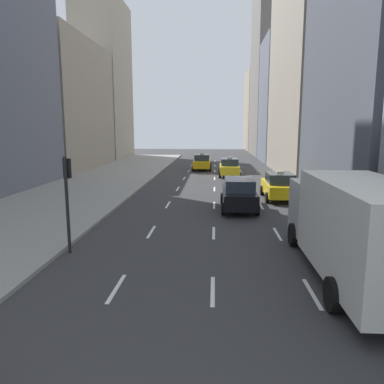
{
  "coord_description": "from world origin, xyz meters",
  "views": [
    {
      "loc": [
        2.63,
        -2.09,
        4.62
      ],
      "look_at": [
        1.53,
        15.72,
        1.54
      ],
      "focal_mm": 35.0,
      "sensor_mm": 36.0,
      "label": 1
    }
  ],
  "objects_px": {
    "taxi_lead": "(202,162)",
    "box_truck": "(353,225)",
    "traffic_light_pole": "(67,189)",
    "taxi_third": "(229,167)",
    "sedan_black_near": "(239,194)",
    "taxi_second": "(279,186)"
  },
  "relations": [
    {
      "from": "taxi_third",
      "to": "sedan_black_near",
      "type": "distance_m",
      "value": 14.82
    },
    {
      "from": "taxi_lead",
      "to": "traffic_light_pole",
      "type": "relative_size",
      "value": 1.22
    },
    {
      "from": "taxi_second",
      "to": "box_truck",
      "type": "height_order",
      "value": "box_truck"
    },
    {
      "from": "sedan_black_near",
      "to": "box_truck",
      "type": "distance_m",
      "value": 10.25
    },
    {
      "from": "taxi_lead",
      "to": "taxi_second",
      "type": "distance_m",
      "value": 17.67
    },
    {
      "from": "taxi_second",
      "to": "taxi_third",
      "type": "bearing_deg",
      "value": 103.64
    },
    {
      "from": "taxi_third",
      "to": "sedan_black_near",
      "type": "bearing_deg",
      "value": -90.0
    },
    {
      "from": "taxi_lead",
      "to": "taxi_second",
      "type": "xyz_separation_m",
      "value": [
        5.6,
        -16.76,
        0.0
      ]
    },
    {
      "from": "taxi_second",
      "to": "taxi_third",
      "type": "height_order",
      "value": "same"
    },
    {
      "from": "box_truck",
      "to": "traffic_light_pole",
      "type": "height_order",
      "value": "traffic_light_pole"
    },
    {
      "from": "sedan_black_near",
      "to": "taxi_lead",
      "type": "bearing_deg",
      "value": 97.95
    },
    {
      "from": "taxi_second",
      "to": "sedan_black_near",
      "type": "relative_size",
      "value": 0.9
    },
    {
      "from": "traffic_light_pole",
      "to": "taxi_lead",
      "type": "bearing_deg",
      "value": 81.96
    },
    {
      "from": "taxi_second",
      "to": "sedan_black_near",
      "type": "xyz_separation_m",
      "value": [
        -2.8,
        -3.28,
        0.03
      ]
    },
    {
      "from": "sedan_black_near",
      "to": "taxi_second",
      "type": "bearing_deg",
      "value": 49.53
    },
    {
      "from": "taxi_second",
      "to": "traffic_light_pole",
      "type": "height_order",
      "value": "traffic_light_pole"
    },
    {
      "from": "taxi_third",
      "to": "traffic_light_pole",
      "type": "relative_size",
      "value": 1.22
    },
    {
      "from": "box_truck",
      "to": "sedan_black_near",
      "type": "bearing_deg",
      "value": 105.9
    },
    {
      "from": "taxi_second",
      "to": "traffic_light_pole",
      "type": "relative_size",
      "value": 1.22
    },
    {
      "from": "box_truck",
      "to": "traffic_light_pole",
      "type": "distance_m",
      "value": 9.77
    },
    {
      "from": "taxi_lead",
      "to": "sedan_black_near",
      "type": "distance_m",
      "value": 20.24
    },
    {
      "from": "taxi_lead",
      "to": "box_truck",
      "type": "relative_size",
      "value": 0.52
    }
  ]
}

